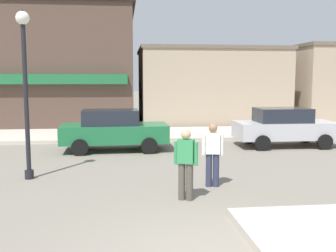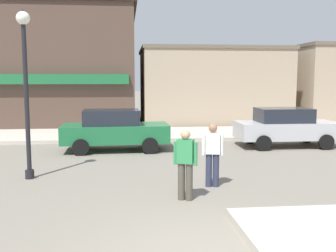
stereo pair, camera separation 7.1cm
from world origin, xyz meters
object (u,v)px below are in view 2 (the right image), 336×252
at_px(lamp_post, 25,70).
at_px(pedestrian_crossing_far, 213,153).
at_px(parked_car_second, 286,127).
at_px(pedestrian_crossing_near, 185,162).
at_px(parked_car_nearest, 114,129).

distance_m(lamp_post, pedestrian_crossing_far, 5.42).
relative_size(lamp_post, pedestrian_crossing_far, 2.82).
xyz_separation_m(parked_car_second, pedestrian_crossing_near, (-5.07, -6.54, 0.06)).
bearing_deg(parked_car_second, lamp_post, -155.18).
relative_size(parked_car_second, pedestrian_crossing_near, 2.50).
distance_m(parked_car_nearest, pedestrian_crossing_far, 5.96).
distance_m(parked_car_second, pedestrian_crossing_far, 6.94).
xyz_separation_m(lamp_post, pedestrian_crossing_near, (3.97, -2.35, -2.09)).
bearing_deg(parked_car_second, pedestrian_crossing_far, -127.47).
bearing_deg(parked_car_second, parked_car_nearest, -178.73).
bearing_deg(parked_car_nearest, parked_car_second, 1.27).
relative_size(lamp_post, parked_car_second, 1.13).
xyz_separation_m(pedestrian_crossing_near, pedestrian_crossing_far, (0.85, 1.03, 0.00)).
relative_size(parked_car_nearest, parked_car_second, 1.01).
relative_size(pedestrian_crossing_near, pedestrian_crossing_far, 1.00).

